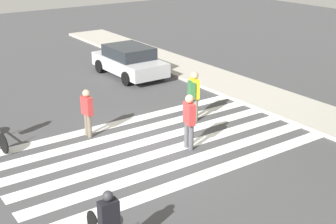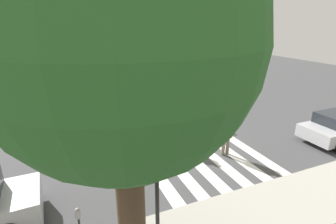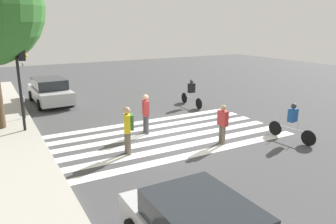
{
  "view_description": "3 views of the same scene",
  "coord_description": "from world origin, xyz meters",
  "px_view_note": "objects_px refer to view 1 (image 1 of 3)",
  "views": [
    {
      "loc": [
        11.33,
        -7.49,
        6.33
      ],
      "look_at": [
        0.82,
        -0.1,
        1.45
      ],
      "focal_mm": 50.0,
      "sensor_mm": 36.0,
      "label": 1
    },
    {
      "loc": [
        5.58,
        11.29,
        5.87
      ],
      "look_at": [
        0.45,
        -0.67,
        1.29
      ],
      "focal_mm": 28.0,
      "sensor_mm": 36.0,
      "label": 2
    },
    {
      "loc": [
        -11.96,
        6.76,
        4.76
      ],
      "look_at": [
        -0.36,
        0.25,
        1.18
      ],
      "focal_mm": 35.0,
      "sensor_mm": 36.0,
      "label": 3
    }
  ],
  "objects_px": {
    "pedestrian_adult_yellow_jacket": "(194,92)",
    "cyclist_near_curb": "(109,223)",
    "pedestrian_adult_tall_backpack": "(189,119)",
    "pedestrian_adult_blue_shirt": "(87,110)",
    "car_parked_far_curb": "(129,61)"
  },
  "relations": [
    {
      "from": "pedestrian_adult_yellow_jacket",
      "to": "cyclist_near_curb",
      "type": "xyz_separation_m",
      "value": [
        5.13,
        -6.19,
        -0.21
      ]
    },
    {
      "from": "pedestrian_adult_tall_backpack",
      "to": "pedestrian_adult_blue_shirt",
      "type": "bearing_deg",
      "value": -127.5
    },
    {
      "from": "pedestrian_adult_yellow_jacket",
      "to": "cyclist_near_curb",
      "type": "relative_size",
      "value": 0.78
    },
    {
      "from": "cyclist_near_curb",
      "to": "pedestrian_adult_tall_backpack",
      "type": "bearing_deg",
      "value": 128.33
    },
    {
      "from": "pedestrian_adult_blue_shirt",
      "to": "cyclist_near_curb",
      "type": "xyz_separation_m",
      "value": [
        6.02,
        -2.44,
        -0.06
      ]
    },
    {
      "from": "pedestrian_adult_tall_backpack",
      "to": "car_parked_far_curb",
      "type": "height_order",
      "value": "pedestrian_adult_tall_backpack"
    },
    {
      "from": "pedestrian_adult_tall_backpack",
      "to": "cyclist_near_curb",
      "type": "xyz_separation_m",
      "value": [
        3.32,
        -4.6,
        -0.15
      ]
    },
    {
      "from": "pedestrian_adult_blue_shirt",
      "to": "pedestrian_adult_yellow_jacket",
      "type": "bearing_deg",
      "value": 71.15
    },
    {
      "from": "cyclist_near_curb",
      "to": "car_parked_far_curb",
      "type": "relative_size",
      "value": 0.57
    },
    {
      "from": "pedestrian_adult_yellow_jacket",
      "to": "cyclist_near_curb",
      "type": "bearing_deg",
      "value": -30.42
    },
    {
      "from": "pedestrian_adult_blue_shirt",
      "to": "car_parked_far_curb",
      "type": "bearing_deg",
      "value": 132.87
    },
    {
      "from": "car_parked_far_curb",
      "to": "cyclist_near_curb",
      "type": "bearing_deg",
      "value": -32.52
    },
    {
      "from": "pedestrian_adult_tall_backpack",
      "to": "car_parked_far_curb",
      "type": "xyz_separation_m",
      "value": [
        -8.13,
        2.66,
        -0.27
      ]
    },
    {
      "from": "pedestrian_adult_yellow_jacket",
      "to": "pedestrian_adult_blue_shirt",
      "type": "distance_m",
      "value": 3.86
    },
    {
      "from": "pedestrian_adult_yellow_jacket",
      "to": "cyclist_near_curb",
      "type": "height_order",
      "value": "pedestrian_adult_yellow_jacket"
    }
  ]
}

